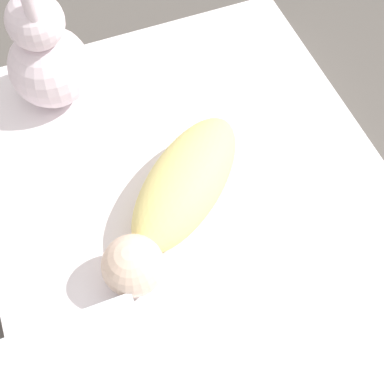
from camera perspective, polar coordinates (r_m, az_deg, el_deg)
The scene contains 4 objects.
ground_plane at distance 1.37m, azimuth 0.58°, elevation -5.14°, with size 12.00×12.00×0.00m, color #514C47.
bed_mattress at distance 1.30m, azimuth 0.61°, elevation -3.64°, with size 1.22×0.94×0.16m.
swaddled_baby at distance 1.17m, azimuth -1.82°, elevation -0.74°, with size 0.40×0.44×0.13m.
bunny_plush at distance 1.37m, azimuth -15.26°, elevation 13.78°, with size 0.20×0.20×0.40m.
Camera 1 is at (0.54, -0.23, 1.23)m, focal length 50.00 mm.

